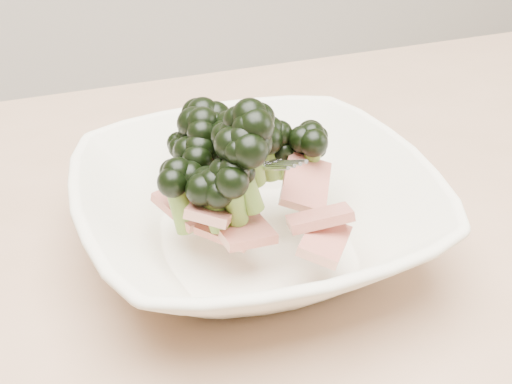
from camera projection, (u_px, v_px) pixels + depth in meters
broccoli_dish at (252, 201)px, 0.52m from camera, size 0.26×0.26×0.13m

